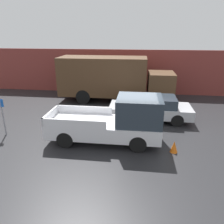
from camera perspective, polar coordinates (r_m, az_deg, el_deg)
The scene contains 8 objects.
ground_plane at distance 11.29m, azimuth 4.78°, elevation -6.04°, with size 60.00×60.00×0.00m, color #232326.
building_wall at distance 18.71m, azimuth 6.17°, elevation 10.35°, with size 28.00×0.15×3.63m.
pickup_truck at distance 10.25m, azimuth 0.93°, elevation -2.50°, with size 5.29×1.99×2.25m.
car at distance 13.16m, azimuth 10.09°, elevation 1.10°, with size 4.78×1.93×1.43m.
delivery_truck at distance 16.51m, azimuth -0.13°, elevation 9.00°, with size 8.42×2.48×3.26m.
parking_sign at distance 12.19m, azimuth -26.69°, elevation -0.40°, with size 0.30×0.07×2.00m.
newspaper_box at distance 18.75m, azimuth 12.39°, elevation 5.84°, with size 0.45×0.40×0.96m.
traffic_cone at distance 10.03m, azimuth 15.91°, elevation -8.73°, with size 0.33×0.33×0.52m.
Camera 1 is at (0.34, -10.13, 4.98)m, focal length 35.00 mm.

